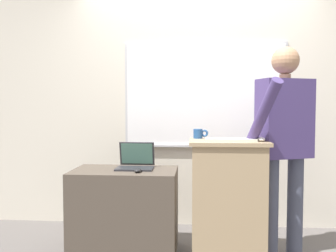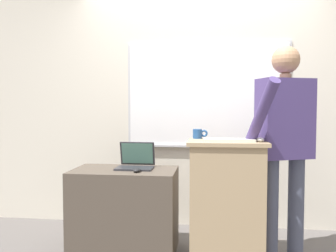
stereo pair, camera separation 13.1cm
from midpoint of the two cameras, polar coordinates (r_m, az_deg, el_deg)
back_wall at (r=3.85m, az=6.01°, el=3.78°), size 6.40×0.17×2.65m
lectern_podium at (r=2.98m, az=10.63°, el=-11.95°), size 0.62×0.44×1.01m
side_desk at (r=3.22m, az=-5.77°, el=-13.35°), size 0.90×0.53×0.73m
person_presenter at (r=3.05m, az=19.37°, el=-1.67°), size 0.61×0.68×1.77m
laptop at (r=3.19m, az=-3.99°, el=-5.61°), size 0.32×0.27×0.23m
wireless_keyboard at (r=2.84m, az=11.09°, el=-2.22°), size 0.40×0.14×0.02m
computer_mouse_by_laptop at (r=2.99m, az=-3.78°, el=-7.09°), size 0.06×0.10×0.03m
computer_mouse_by_keyboard at (r=2.85m, az=15.83°, el=-2.11°), size 0.06×0.10×0.03m
coffee_mug at (r=3.04m, az=6.09°, el=-1.25°), size 0.13×0.08×0.08m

